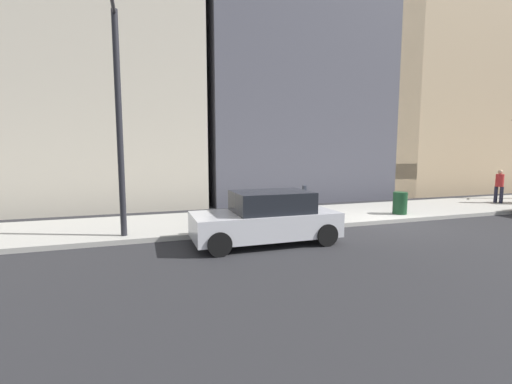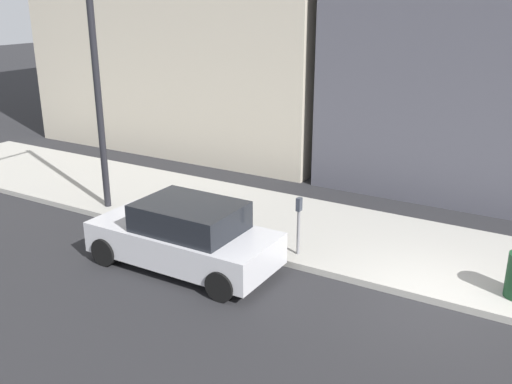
{
  "view_description": "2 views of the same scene",
  "coord_description": "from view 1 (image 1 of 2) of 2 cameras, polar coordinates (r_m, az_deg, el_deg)",
  "views": [
    {
      "loc": [
        -10.3,
        8.64,
        2.62
      ],
      "look_at": [
        0.84,
        4.88,
        1.29
      ],
      "focal_mm": 24.0,
      "sensor_mm": 36.0,
      "label": 1
    },
    {
      "loc": [
        -10.17,
        -1.95,
        5.72
      ],
      "look_at": [
        1.26,
        4.81,
        1.12
      ],
      "focal_mm": 40.0,
      "sensor_mm": 36.0,
      "label": 2
    }
  ],
  "objects": [
    {
      "name": "ground_plane",
      "position": [
        13.7,
        21.02,
        -4.99
      ],
      "size": [
        120.0,
        120.0,
        0.0
      ],
      "primitive_type": "plane",
      "color": "#232326"
    },
    {
      "name": "sidewalk",
      "position": [
        15.25,
        16.23,
        -3.39
      ],
      "size": [
        4.0,
        36.0,
        0.15
      ],
      "primitive_type": "cube",
      "color": "#9E9B93",
      "rests_on": "ground"
    },
    {
      "name": "parking_meter",
      "position": [
        12.15,
        8.02,
        -1.36
      ],
      "size": [
        0.14,
        0.1,
        1.35
      ],
      "color": "slate",
      "rests_on": "sidewalk"
    },
    {
      "name": "office_block_center",
      "position": [
        25.11,
        4.7,
        26.23
      ],
      "size": [
        11.85,
        11.85,
        22.22
      ],
      "primitive_type": "cube",
      "color": "#4C4C56",
      "rests_on": "ground"
    },
    {
      "name": "office_tower_left",
      "position": [
        31.35,
        24.51,
        24.96
      ],
      "size": [
        12.37,
        12.37,
        25.69
      ],
      "primitive_type": "cube",
      "color": "tan",
      "rests_on": "ground"
    },
    {
      "name": "streetlamp",
      "position": [
        10.69,
        -22.04,
        13.5
      ],
      "size": [
        1.97,
        0.32,
        6.5
      ],
      "color": "black",
      "rests_on": "sidewalk"
    },
    {
      "name": "trash_bin",
      "position": [
        15.15,
        22.87,
        -1.7
      ],
      "size": [
        0.56,
        0.56,
        0.9
      ],
      "primitive_type": "cylinder",
      "color": "#14381E",
      "rests_on": "sidewalk"
    },
    {
      "name": "pedestrian_near_meter",
      "position": [
        20.88,
        35.49,
        1.06
      ],
      "size": [
        0.39,
        0.36,
        1.66
      ],
      "rotation": [
        0.0,
        0.0,
        0.34
      ],
      "color": "#1E1E2D",
      "rests_on": "sidewalk"
    },
    {
      "name": "office_tower_right",
      "position": [
        23.14,
        -27.66,
        23.73
      ],
      "size": [
        12.01,
        12.01,
        19.51
      ],
      "primitive_type": "cube",
      "color": "#BCB29E",
      "rests_on": "ground"
    },
    {
      "name": "parked_car_silver",
      "position": [
        10.0,
        1.78,
        -4.4
      ],
      "size": [
        1.93,
        4.2,
        1.52
      ],
      "rotation": [
        0.0,
        0.0,
        0.0
      ],
      "color": "#B7B7BC",
      "rests_on": "ground"
    }
  ]
}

